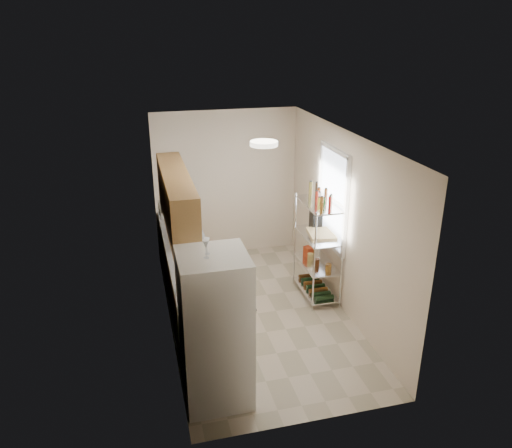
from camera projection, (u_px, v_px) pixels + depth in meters
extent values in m
cube|color=beige|center=(257.00, 314.00, 7.26)|extent=(2.50, 4.40, 0.01)
cube|color=silver|center=(258.00, 136.00, 6.29)|extent=(2.50, 4.40, 0.01)
cube|color=beige|center=(226.00, 184.00, 8.75)|extent=(2.50, 0.01, 2.60)
cube|color=beige|center=(315.00, 316.00, 4.79)|extent=(2.50, 0.01, 2.60)
cube|color=beige|center=(164.00, 240.00, 6.48)|extent=(0.01, 4.40, 2.60)
cube|color=beige|center=(343.00, 223.00, 7.06)|extent=(0.01, 4.40, 2.60)
cube|color=#B4814D|center=(189.00, 281.00, 7.28)|extent=(0.60, 3.48, 0.86)
cube|color=gray|center=(189.00, 253.00, 7.12)|extent=(0.63, 3.51, 0.04)
cube|color=#B7BABC|center=(197.00, 292.00, 6.08)|extent=(0.52, 0.44, 0.04)
cube|color=#B7BABC|center=(195.00, 241.00, 8.56)|extent=(0.01, 0.55, 0.72)
cube|color=#B4814D|center=(177.00, 199.00, 6.43)|extent=(0.33, 2.20, 0.72)
cube|color=#B7BABC|center=(176.00, 209.00, 7.32)|extent=(0.50, 0.60, 0.12)
cube|color=white|center=(333.00, 198.00, 7.27)|extent=(0.06, 1.00, 1.46)
cube|color=silver|center=(315.00, 289.00, 7.72)|extent=(0.45, 0.90, 0.02)
cube|color=silver|center=(317.00, 263.00, 7.55)|extent=(0.45, 0.90, 0.02)
cube|color=silver|center=(318.00, 236.00, 7.38)|extent=(0.45, 0.90, 0.02)
cube|color=silver|center=(320.00, 204.00, 7.20)|extent=(0.45, 0.90, 0.02)
cylinder|color=silver|center=(314.00, 264.00, 7.02)|extent=(0.02, 0.02, 1.55)
cylinder|color=silver|center=(295.00, 240.00, 7.81)|extent=(0.02, 0.02, 1.55)
cylinder|color=silver|center=(342.00, 260.00, 7.12)|extent=(0.02, 0.02, 1.55)
cylinder|color=silver|center=(320.00, 237.00, 7.91)|extent=(0.02, 0.02, 1.55)
cylinder|color=white|center=(264.00, 143.00, 6.03)|extent=(0.34, 0.34, 0.05)
cube|color=white|center=(215.00, 329.00, 5.33)|extent=(0.72, 0.72, 1.75)
cylinder|color=silver|center=(187.00, 240.00, 7.20)|extent=(0.28, 0.28, 0.22)
cylinder|color=black|center=(181.00, 235.00, 7.60)|extent=(0.31, 0.31, 0.04)
cylinder|color=black|center=(183.00, 235.00, 7.58)|extent=(0.32, 0.32, 0.05)
cube|color=tan|center=(322.00, 233.00, 7.39)|extent=(0.44, 0.53, 0.03)
cube|color=black|center=(316.00, 218.00, 7.64)|extent=(0.17, 0.24, 0.26)
cube|color=#A13013|center=(308.00, 252.00, 7.71)|extent=(0.13, 0.16, 0.16)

